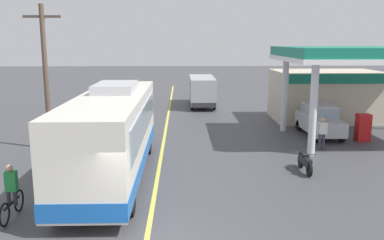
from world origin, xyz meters
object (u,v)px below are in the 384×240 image
minibus_opposing_lane (202,89)px  motorcycle_parked_forecourt (305,161)px  coach_bus_main (113,135)px  car_at_pump (319,118)px  pedestrian_near_pump (322,132)px  cyclist_on_shoulder (12,194)px

minibus_opposing_lane → motorcycle_parked_forecourt: size_ratio=3.41×
minibus_opposing_lane → motorcycle_parked_forecourt: bearing=-79.0°
coach_bus_main → car_at_pump: 12.78m
motorcycle_parked_forecourt → pedestrian_near_pump: bearing=61.5°
car_at_pump → minibus_opposing_lane: bearing=119.3°
coach_bus_main → cyclist_on_shoulder: 4.80m
coach_bus_main → car_at_pump: bearing=32.8°
coach_bus_main → pedestrian_near_pump: bearing=21.0°
car_at_pump → motorcycle_parked_forecourt: 7.21m
cyclist_on_shoulder → motorcycle_parked_forecourt: cyclist_on_shoulder is taller
car_at_pump → minibus_opposing_lane: 12.74m
coach_bus_main → minibus_opposing_lane: size_ratio=1.80×
motorcycle_parked_forecourt → car_at_pump: bearing=67.1°
cyclist_on_shoulder → motorcycle_parked_forecourt: bearing=22.3°
cyclist_on_shoulder → pedestrian_near_pump: cyclist_on_shoulder is taller
minibus_opposing_lane → pedestrian_near_pump: (5.32, -14.25, -0.54)m
minibus_opposing_lane → cyclist_on_shoulder: size_ratio=3.37×
cyclist_on_shoulder → coach_bus_main: bearing=57.8°
motorcycle_parked_forecourt → cyclist_on_shoulder: bearing=-157.7°
minibus_opposing_lane → pedestrian_near_pump: size_ratio=3.69×
car_at_pump → pedestrian_near_pump: 3.28m
car_at_pump → cyclist_on_shoulder: 17.14m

